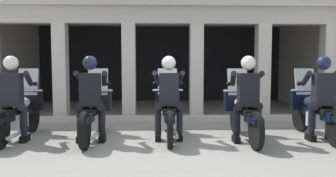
% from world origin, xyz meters
% --- Properties ---
extents(ground_plane, '(80.00, 80.00, 0.00)m').
position_xyz_m(ground_plane, '(0.00, 3.00, 0.00)').
color(ground_plane, gray).
extents(station_building, '(10.17, 4.84, 3.11)m').
position_xyz_m(station_building, '(-0.06, 5.17, 1.99)').
color(station_building, black).
rests_on(station_building, ground).
extents(kerb_strip, '(9.67, 0.24, 0.12)m').
position_xyz_m(kerb_strip, '(-0.06, 2.28, 0.06)').
color(kerb_strip, '#B7B5AD').
rests_on(kerb_strip, ground).
extents(motorcycle_far_left, '(0.62, 2.04, 1.35)m').
position_xyz_m(motorcycle_far_left, '(-2.86, 0.36, 0.50)').
color(motorcycle_far_left, black).
rests_on(motorcycle_far_left, ground).
extents(police_officer_far_left, '(0.63, 0.61, 1.58)m').
position_xyz_m(police_officer_far_left, '(-2.86, 0.07, 0.94)').
color(police_officer_far_left, black).
rests_on(police_officer_far_left, ground).
extents(motorcycle_left, '(0.62, 2.04, 1.35)m').
position_xyz_m(motorcycle_left, '(-1.43, 0.31, 0.50)').
color(motorcycle_left, black).
rests_on(motorcycle_left, ground).
extents(police_officer_left, '(0.63, 0.61, 1.58)m').
position_xyz_m(police_officer_left, '(-1.43, 0.02, 0.94)').
color(police_officer_left, black).
rests_on(police_officer_left, ground).
extents(motorcycle_center, '(0.62, 2.04, 1.35)m').
position_xyz_m(motorcycle_center, '(0.00, 0.37, 0.50)').
color(motorcycle_center, black).
rests_on(motorcycle_center, ground).
extents(police_officer_center, '(0.63, 0.61, 1.58)m').
position_xyz_m(police_officer_center, '(0.00, 0.09, 0.94)').
color(police_officer_center, black).
rests_on(police_officer_center, ground).
extents(motorcycle_right, '(0.62, 2.04, 1.35)m').
position_xyz_m(motorcycle_right, '(1.43, 0.19, 0.50)').
color(motorcycle_right, black).
rests_on(motorcycle_right, ground).
extents(police_officer_right, '(0.63, 0.61, 1.58)m').
position_xyz_m(police_officer_right, '(1.43, -0.10, 0.94)').
color(police_officer_right, black).
rests_on(police_officer_right, ground).
extents(motorcycle_far_right, '(0.62, 2.04, 1.35)m').
position_xyz_m(motorcycle_far_right, '(2.86, 0.26, 0.50)').
color(motorcycle_far_right, black).
rests_on(motorcycle_far_right, ground).
extents(police_officer_far_right, '(0.63, 0.61, 1.58)m').
position_xyz_m(police_officer_far_right, '(2.86, -0.02, 0.94)').
color(police_officer_far_right, black).
rests_on(police_officer_far_right, ground).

